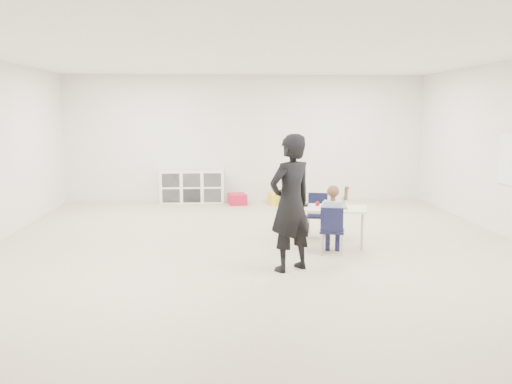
{
  "coord_description": "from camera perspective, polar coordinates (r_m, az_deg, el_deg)",
  "views": [
    {
      "loc": [
        -0.52,
        -7.62,
        2.0
      ],
      "look_at": [
        -0.05,
        0.06,
        0.85
      ],
      "focal_mm": 38.0,
      "sensor_mm": 36.0,
      "label": 1
    }
  ],
  "objects": [
    {
      "name": "room",
      "position": [
        7.67,
        0.38,
        4.0
      ],
      "size": [
        9.0,
        9.02,
        2.8
      ],
      "color": "beige",
      "rests_on": "ground"
    },
    {
      "name": "apple_far",
      "position": [
        8.2,
        3.34,
        -1.28
      ],
      "size": [
        0.07,
        0.07,
        0.07
      ],
      "primitive_type": "sphere",
      "color": "maroon",
      "rests_on": "table"
    },
    {
      "name": "cubby_shelf",
      "position": [
        12.04,
        -6.74,
        0.55
      ],
      "size": [
        1.4,
        0.4,
        0.7
      ],
      "primitive_type": "cube",
      "color": "white",
      "rests_on": "ground"
    },
    {
      "name": "bread_roll",
      "position": [
        8.11,
        9.24,
        -1.51
      ],
      "size": [
        0.09,
        0.09,
        0.07
      ],
      "primitive_type": "ellipsoid",
      "color": "tan",
      "rests_on": "table"
    },
    {
      "name": "chair_near",
      "position": [
        7.71,
        8.02,
        -4.0
      ],
      "size": [
        0.4,
        0.39,
        0.69
      ],
      "primitive_type": null,
      "rotation": [
        0.0,
        0.0,
        -0.25
      ],
      "color": "black",
      "rests_on": "ground"
    },
    {
      "name": "bin_yellow",
      "position": [
        11.82,
        2.38,
        -0.67
      ],
      "size": [
        0.44,
        0.54,
        0.24
      ],
      "primitive_type": "cube",
      "rotation": [
        0.0,
        0.0,
        0.12
      ],
      "color": "yellow",
      "rests_on": "ground"
    },
    {
      "name": "table",
      "position": [
        8.25,
        7.17,
        -3.53
      ],
      "size": [
        1.37,
        0.92,
        0.57
      ],
      "rotation": [
        0.0,
        0.0,
        -0.25
      ],
      "color": "#F3EAC3",
      "rests_on": "ground"
    },
    {
      "name": "bin_blue",
      "position": [
        11.65,
        3.46,
        -0.89
      ],
      "size": [
        0.41,
        0.48,
        0.21
      ],
      "primitive_type": "cube",
      "rotation": [
        0.0,
        0.0,
        -0.21
      ],
      "color": "#164DA5",
      "rests_on": "ground"
    },
    {
      "name": "apple_near",
      "position": [
        8.28,
        6.49,
        -1.23
      ],
      "size": [
        0.07,
        0.07,
        0.07
      ],
      "primitive_type": "sphere",
      "color": "maroon",
      "rests_on": "table"
    },
    {
      "name": "lunch_tray_far",
      "position": [
        8.29,
        4.75,
        -1.34
      ],
      "size": [
        0.25,
        0.21,
        0.03
      ],
      "primitive_type": "cube",
      "rotation": [
        0.0,
        0.0,
        -0.25
      ],
      "color": "black",
      "rests_on": "table"
    },
    {
      "name": "milk_carton",
      "position": [
        8.06,
        7.25,
        -1.41
      ],
      "size": [
        0.09,
        0.09,
        0.1
      ],
      "primitive_type": "cube",
      "rotation": [
        0.0,
        0.0,
        -0.25
      ],
      "color": "white",
      "rests_on": "table"
    },
    {
      "name": "lunch_tray_near",
      "position": [
        8.24,
        8.15,
        -1.46
      ],
      "size": [
        0.25,
        0.21,
        0.03
      ],
      "primitive_type": "cube",
      "rotation": [
        0.0,
        0.0,
        -0.25
      ],
      "color": "black",
      "rests_on": "table"
    },
    {
      "name": "chair_far",
      "position": [
        8.77,
        6.43,
        -2.45
      ],
      "size": [
        0.4,
        0.39,
        0.69
      ],
      "primitive_type": null,
      "rotation": [
        0.0,
        0.0,
        -0.25
      ],
      "color": "black",
      "rests_on": "ground"
    },
    {
      "name": "adult",
      "position": [
        6.77,
        3.66,
        -1.17
      ],
      "size": [
        0.75,
        0.69,
        1.73
      ],
      "primitive_type": "imported",
      "rotation": [
        0.0,
        0.0,
        3.72
      ],
      "color": "black",
      "rests_on": "ground"
    },
    {
      "name": "rules_poster",
      "position": [
        9.41,
        25.11,
        3.12
      ],
      "size": [
        0.02,
        0.6,
        0.8
      ],
      "primitive_type": "cube",
      "color": "white",
      "rests_on": "room"
    },
    {
      "name": "bin_red",
      "position": [
        11.76,
        -1.98,
        -0.74
      ],
      "size": [
        0.42,
        0.51,
        0.23
      ],
      "primitive_type": "cube",
      "rotation": [
        0.0,
        0.0,
        0.13
      ],
      "color": "#B5122D",
      "rests_on": "ground"
    },
    {
      "name": "child",
      "position": [
        7.67,
        8.05,
        -2.55
      ],
      "size": [
        0.56,
        0.56,
        1.08
      ],
      "primitive_type": null,
      "rotation": [
        0.0,
        0.0,
        -0.25
      ],
      "color": "#ABC1E7",
      "rests_on": "chair_near"
    }
  ]
}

